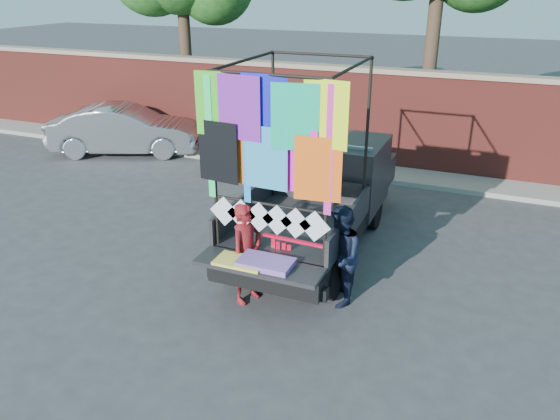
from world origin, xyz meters
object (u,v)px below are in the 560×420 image
at_px(sedan, 125,130).
at_px(man, 340,256).
at_px(woman, 247,253).
at_px(pickup_truck, 325,191).

distance_m(sedan, man, 9.59).
relative_size(sedan, woman, 2.57).
distance_m(pickup_truck, woman, 2.81).
xyz_separation_m(woman, man, (1.34, 0.47, -0.02)).
height_order(pickup_truck, woman, pickup_truck).
xyz_separation_m(pickup_truck, sedan, (-7.00, 3.00, -0.21)).
xyz_separation_m(pickup_truck, man, (0.98, -2.31, -0.10)).
height_order(pickup_truck, man, pickup_truck).
bearing_deg(pickup_truck, sedan, 156.79).
height_order(sedan, man, man).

